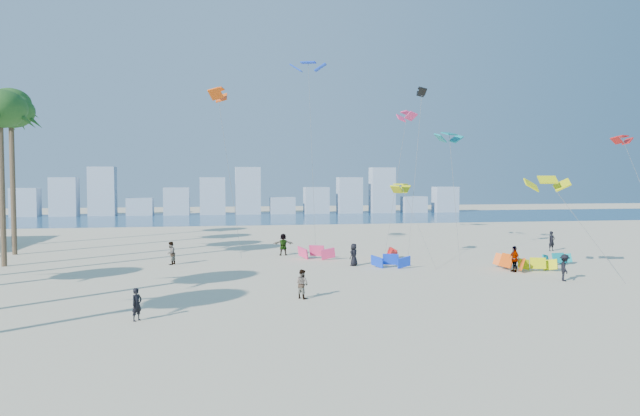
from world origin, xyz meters
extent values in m
plane|color=beige|center=(0.00, 0.00, 0.00)|extent=(220.00, 220.00, 0.00)
plane|color=navy|center=(0.00, 72.00, 0.01)|extent=(220.00, 220.00, 0.00)
imported|color=black|center=(-7.66, 4.03, 0.76)|extent=(0.64, 0.66, 1.52)
imported|color=gray|center=(0.56, 7.69, 0.80)|extent=(0.96, 0.99, 1.60)
imported|color=black|center=(6.05, 18.79, 0.84)|extent=(0.95, 0.96, 1.67)
imported|color=gray|center=(16.46, 14.09, 0.91)|extent=(0.55, 1.11, 1.82)
imported|color=black|center=(17.83, 10.18, 0.86)|extent=(1.01, 1.27, 1.71)
imported|color=gray|center=(1.51, 25.59, 0.93)|extent=(1.78, 0.75, 1.86)
imported|color=black|center=(25.56, 24.37, 0.89)|extent=(0.73, 0.56, 1.78)
imported|color=gray|center=(-7.47, 21.70, 0.87)|extent=(0.95, 1.04, 1.75)
cylinder|color=#595959|center=(11.03, 18.88, 3.03)|extent=(0.95, 5.60, 6.07)
cylinder|color=#595959|center=(11.72, 26.53, 6.20)|extent=(2.61, 2.04, 12.41)
cylinder|color=#595959|center=(15.09, 21.55, 5.14)|extent=(0.63, 3.95, 10.30)
cylinder|color=#595959|center=(-2.98, 25.60, 6.96)|extent=(1.89, 2.26, 13.93)
cylinder|color=#595959|center=(11.98, 22.23, 6.98)|extent=(1.92, 2.27, 13.96)
cylinder|color=#595959|center=(4.96, 31.84, 9.00)|extent=(0.20, 5.58, 18.01)
cylinder|color=#595959|center=(19.58, 10.74, 3.22)|extent=(2.97, 4.17, 6.46)
cylinder|color=brown|center=(-19.62, 23.00, 5.83)|extent=(0.40, 0.40, 11.66)
ellipsoid|color=#22541D|center=(-19.62, 23.00, 11.66)|extent=(3.80, 3.80, 2.85)
cylinder|color=brown|center=(-21.09, 30.00, 6.10)|extent=(0.40, 0.40, 12.20)
ellipsoid|color=#22541D|center=(-21.09, 30.00, 12.20)|extent=(3.80, 3.80, 2.85)
cylinder|color=brown|center=(-23.38, 37.00, 6.84)|extent=(0.40, 0.40, 13.69)
ellipsoid|color=#22541D|center=(-23.38, 37.00, 13.69)|extent=(3.80, 3.80, 2.85)
cube|color=#9EADBF|center=(-35.80, 82.00, 2.40)|extent=(4.40, 3.00, 4.80)
cube|color=#9EADBF|center=(-29.60, 82.00, 3.30)|extent=(4.40, 3.00, 6.60)
cube|color=#9EADBF|center=(-23.40, 82.00, 4.20)|extent=(4.40, 3.00, 8.40)
cube|color=#9EADBF|center=(-17.20, 82.00, 1.50)|extent=(4.40, 3.00, 3.00)
cube|color=#9EADBF|center=(-11.00, 82.00, 2.40)|extent=(4.40, 3.00, 4.80)
cube|color=#9EADBF|center=(-4.80, 82.00, 3.30)|extent=(4.40, 3.00, 6.60)
cube|color=#9EADBF|center=(1.40, 82.00, 4.20)|extent=(4.40, 3.00, 8.40)
cube|color=#9EADBF|center=(7.60, 82.00, 1.50)|extent=(4.40, 3.00, 3.00)
cube|color=#9EADBF|center=(13.80, 82.00, 2.40)|extent=(4.40, 3.00, 4.80)
cube|color=#9EADBF|center=(20.00, 82.00, 3.30)|extent=(4.40, 3.00, 6.60)
cube|color=#9EADBF|center=(26.20, 82.00, 4.20)|extent=(4.40, 3.00, 8.40)
cube|color=#9EADBF|center=(32.40, 82.00, 1.50)|extent=(4.40, 3.00, 3.00)
cube|color=#9EADBF|center=(38.60, 82.00, 2.40)|extent=(4.40, 3.00, 4.80)
camera|label=1|loc=(-3.95, -23.91, 6.62)|focal=33.12mm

